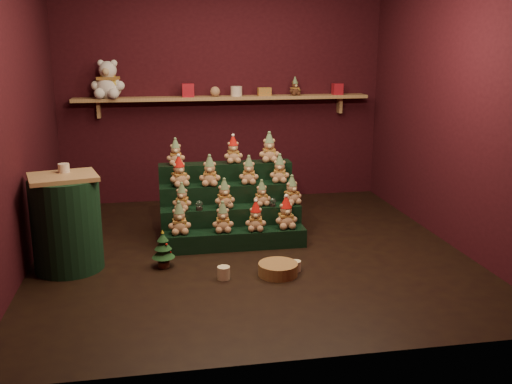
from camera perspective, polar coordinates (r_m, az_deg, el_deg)
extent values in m
plane|color=black|center=(5.53, -0.68, -5.89)|extent=(4.00, 4.00, 0.00)
cube|color=black|center=(7.23, -3.40, 10.29)|extent=(4.00, 0.10, 2.80)
cube|color=black|center=(3.22, 5.21, 5.04)|extent=(4.00, 0.10, 2.80)
cube|color=black|center=(5.28, -23.45, 7.60)|extent=(0.10, 4.00, 2.80)
cube|color=black|center=(5.90, 19.56, 8.55)|extent=(0.10, 4.00, 2.80)
cube|color=tan|center=(7.06, -3.22, 9.38)|extent=(3.60, 0.26, 0.04)
cube|color=tan|center=(7.13, -15.45, 7.96)|extent=(0.04, 0.12, 0.20)
cube|color=tan|center=(7.47, 8.36, 8.60)|extent=(0.04, 0.12, 0.20)
cube|color=black|center=(5.57, -2.17, -4.77)|extent=(1.40, 0.22, 0.18)
cube|color=black|center=(5.75, -2.48, -3.21)|extent=(1.40, 0.22, 0.36)
cube|color=black|center=(5.93, -2.77, -1.74)|extent=(1.40, 0.22, 0.54)
cube|color=black|center=(6.12, -3.05, -0.37)|extent=(1.40, 0.22, 0.72)
cylinder|color=black|center=(5.60, -5.69, -1.67)|extent=(0.07, 0.07, 0.03)
sphere|color=white|center=(5.59, -5.70, -1.21)|extent=(0.07, 0.07, 0.07)
cylinder|color=black|center=(5.63, -2.69, -1.56)|extent=(0.05, 0.05, 0.02)
sphere|color=white|center=(5.62, -2.69, -1.19)|extent=(0.06, 0.06, 0.06)
cylinder|color=black|center=(5.70, 1.67, -1.33)|extent=(0.06, 0.06, 0.02)
sphere|color=white|center=(5.69, 1.68, -0.92)|extent=(0.07, 0.07, 0.07)
cube|color=tan|center=(5.14, -18.78, 1.44)|extent=(0.65, 0.59, 0.04)
cylinder|color=black|center=(5.24, -18.40, -3.11)|extent=(0.59, 0.59, 0.82)
cylinder|color=beige|center=(5.22, -18.67, 2.29)|extent=(0.10, 0.10, 0.08)
cylinder|color=#4A2B1A|center=(5.20, -9.20, -7.13)|extent=(0.10, 0.10, 0.05)
cone|color=#123318|center=(5.16, -9.26, -5.92)|extent=(0.20, 0.20, 0.10)
cone|color=#123318|center=(5.14, -9.29, -5.17)|extent=(0.15, 0.15, 0.09)
cone|color=#123318|center=(5.11, -9.32, -4.47)|extent=(0.10, 0.10, 0.07)
cone|color=yellow|center=(5.10, -9.34, -3.92)|extent=(0.03, 0.03, 0.03)
cylinder|color=beige|center=(4.88, -3.26, -8.07)|extent=(0.11, 0.11, 0.11)
cylinder|color=beige|center=(5.05, 3.99, -7.38)|extent=(0.09, 0.09, 0.09)
cylinder|color=olive|center=(4.96, 2.21, -7.72)|extent=(0.41, 0.41, 0.11)
cube|color=#B31B2A|center=(7.00, -6.83, 10.07)|extent=(0.14, 0.14, 0.16)
cylinder|color=beige|center=(7.06, -1.97, 10.04)|extent=(0.14, 0.14, 0.12)
cube|color=#B31B2A|center=(7.35, 8.14, 10.16)|extent=(0.12, 0.12, 0.14)
sphere|color=tan|center=(7.03, -4.11, 9.99)|extent=(0.12, 0.12, 0.12)
cube|color=orange|center=(7.12, 0.85, 10.00)|extent=(0.16, 0.10, 0.10)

